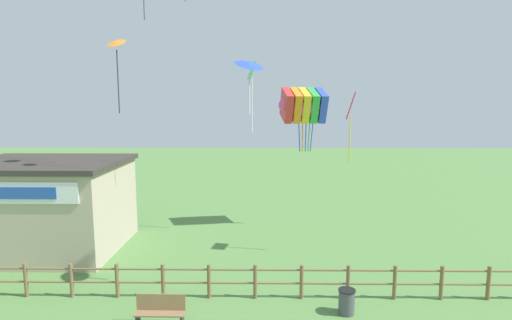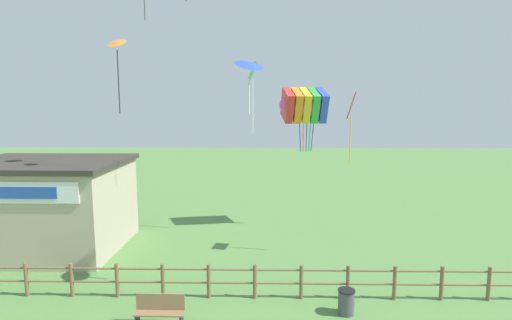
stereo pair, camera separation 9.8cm
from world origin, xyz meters
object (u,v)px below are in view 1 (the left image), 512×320
seaside_building (45,205)px  kite_blue_delta (249,65)px  kite_orange_delta (117,49)px  kite_green_diamond (252,83)px  park_bench_near_fence (160,310)px  trash_bin (347,302)px  kite_rainbow_parafoil (303,105)px  kite_red_diamond (351,112)px

seaside_building → kite_blue_delta: size_ratio=3.78×
seaside_building → kite_orange_delta: size_ratio=2.41×
kite_green_diamond → kite_orange_delta: size_ratio=1.20×
park_bench_near_fence → kite_blue_delta: kite_blue_delta is taller
park_bench_near_fence → kite_blue_delta: bearing=38.5°
trash_bin → kite_green_diamond: (-3.40, 8.58, 7.77)m
seaside_building → kite_rainbow_parafoil: (12.90, 3.84, 4.83)m
kite_blue_delta → kite_green_diamond: bearing=90.6°
seaside_building → park_bench_near_fence: bearing=-43.0°
kite_rainbow_parafoil → kite_green_diamond: 3.34m
park_bench_near_fence → kite_rainbow_parafoil: size_ratio=0.44×
kite_blue_delta → kite_orange_delta: kite_orange_delta is taller
kite_red_diamond → kite_orange_delta: bearing=-171.7°
trash_bin → kite_blue_delta: kite_blue_delta is taller
trash_bin → park_bench_near_fence: bearing=-172.6°
kite_green_diamond → kite_blue_delta: bearing=-89.4°
kite_rainbow_parafoil → kite_orange_delta: 10.47m
trash_bin → kite_rainbow_parafoil: bearing=93.2°
kite_red_diamond → kite_orange_delta: (-9.91, -1.44, 2.59)m
trash_bin → kite_green_diamond: bearing=111.6°
seaside_building → kite_blue_delta: (10.13, -4.60, 6.18)m
seaside_building → kite_red_diamond: size_ratio=2.31×
seaside_building → kite_rainbow_parafoil: 14.30m
kite_blue_delta → park_bench_near_fence: bearing=-141.5°
trash_bin → kite_green_diamond: 12.06m
kite_blue_delta → kite_green_diamond: (-0.08, 7.15, -0.20)m
kite_green_diamond → kite_red_diamond: kite_green_diamond is taller
kite_rainbow_parafoil → kite_green_diamond: (-2.85, -1.29, 1.16)m
kite_red_diamond → kite_rainbow_parafoil: bearing=109.8°
kite_red_diamond → kite_orange_delta: kite_orange_delta is taller
trash_bin → kite_orange_delta: kite_orange_delta is taller
kite_blue_delta → kite_green_diamond: size_ratio=0.53×
park_bench_near_fence → kite_orange_delta: 10.30m
kite_rainbow_parafoil → kite_orange_delta: bearing=-143.9°
kite_red_diamond → trash_bin: bearing=-101.8°
kite_green_diamond → kite_orange_delta: 7.27m
kite_rainbow_parafoil → kite_orange_delta: (-8.26, -6.02, 2.27)m
seaside_building → kite_blue_delta: kite_blue_delta is taller
park_bench_near_fence → kite_orange_delta: kite_orange_delta is taller
seaside_building → kite_green_diamond: 11.97m
seaside_building → kite_red_diamond: 15.25m
kite_blue_delta → kite_orange_delta: 6.06m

